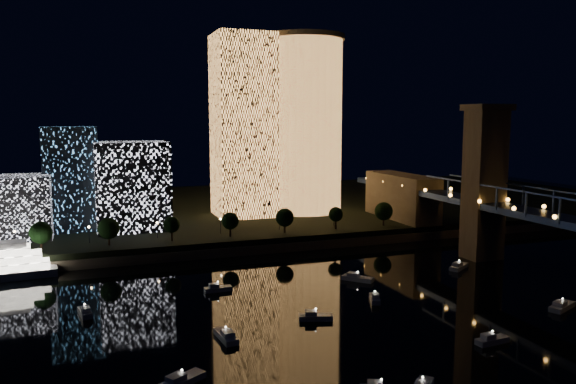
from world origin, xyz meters
name	(u,v)px	position (x,y,z in m)	size (l,w,h in m)	color
ground	(381,340)	(0.00, 0.00, 0.00)	(520.00, 520.00, 0.00)	black
far_bank	(214,211)	(0.00, 160.00, 2.50)	(420.00, 160.00, 5.00)	black
seawall	(263,248)	(0.00, 82.00, 1.50)	(420.00, 6.00, 3.00)	#6B5E4C
tower_cylindrical	(305,124)	(34.46, 130.87, 43.06)	(34.00, 34.00, 75.87)	#FFA751
tower_rectangular	(243,126)	(6.29, 129.45, 42.46)	(23.55, 23.55, 74.93)	#FFA751
midrise_blocks	(58,189)	(-65.63, 117.76, 20.52)	(91.14, 36.32, 37.65)	silver
motorboats	(349,315)	(-0.80, 13.50, 0.81)	(114.30, 70.64, 2.78)	silver
esplanade_trees	(169,225)	(-30.73, 88.00, 10.47)	(166.38, 6.97, 8.98)	black
street_lamps	(157,226)	(-34.00, 94.00, 9.02)	(132.70, 0.70, 5.65)	black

